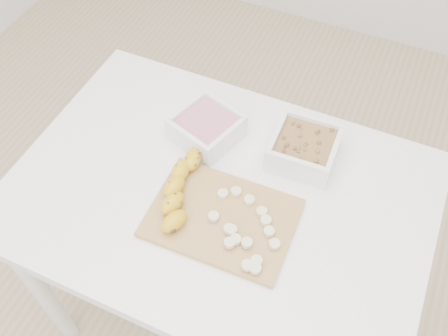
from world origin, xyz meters
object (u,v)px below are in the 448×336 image
at_px(table, 219,213).
at_px(bowl_granola, 304,148).
at_px(banana, 180,190).
at_px(cutting_board, 222,218).
at_px(bowl_yogurt, 207,127).

bearing_deg(table, bowl_granola, 51.08).
xyz_separation_m(bowl_granola, banana, (-0.22, -0.24, -0.00)).
relative_size(table, banana, 4.29).
relative_size(cutting_board, banana, 1.41).
height_order(bowl_yogurt, cutting_board, bowl_yogurt).
distance_m(bowl_granola, banana, 0.33).
xyz_separation_m(table, bowl_yogurt, (-0.10, 0.15, 0.13)).
height_order(bowl_yogurt, banana, bowl_yogurt).
bearing_deg(bowl_granola, bowl_yogurt, -171.75).
xyz_separation_m(cutting_board, banana, (-0.11, 0.01, 0.03)).
bearing_deg(table, cutting_board, -60.14).
relative_size(bowl_yogurt, bowl_granola, 1.15).
bearing_deg(banana, table, 33.92).
bearing_deg(cutting_board, bowl_yogurt, 123.01).
relative_size(bowl_yogurt, banana, 0.81).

